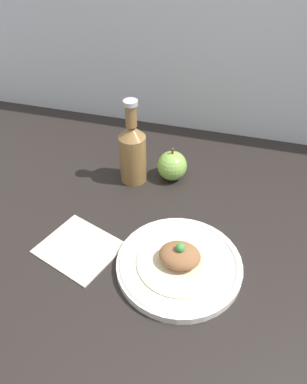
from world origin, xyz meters
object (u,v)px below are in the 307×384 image
plate (179,264)px  apple (172,166)px  plated_food (180,258)px  cider_bottle (133,151)px

plate → apple: bearing=106.5°
plated_food → cider_bottle: cider_bottle is taller
plated_food → apple: apple is taller
plate → cider_bottle: bearing=125.3°
plate → plated_food: plated_food is taller
plated_food → cider_bottle: size_ratio=0.77×
cider_bottle → apple: 12.30cm
apple → cider_bottle: bearing=-161.8°
plated_food → plate: bearing=180.0°
plate → apple: 33.01cm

